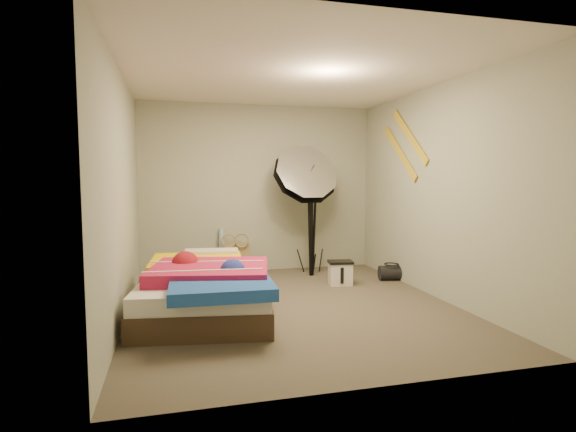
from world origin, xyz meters
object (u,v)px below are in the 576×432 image
object	(u,v)px
bed	(207,287)
camera_case	(340,274)
tote_bag	(235,258)
wrapping_roll	(221,251)
duffel_bag	(391,273)
photo_umbrella	(304,177)
camera_tripod	(312,220)

from	to	relation	value
bed	camera_case	bearing A→B (deg)	24.18
camera_case	bed	xyz separation A→B (m)	(-1.80, -0.81, 0.12)
tote_bag	wrapping_roll	distance (m)	0.24
camera_case	bed	size ratio (longest dim) A/B	0.14
tote_bag	camera_case	world-z (taller)	tote_bag
duffel_bag	photo_umbrella	world-z (taller)	photo_umbrella
tote_bag	camera_tripod	bearing A→B (deg)	-15.06
duffel_bag	bed	xyz separation A→B (m)	(-2.58, -0.89, 0.17)
wrapping_roll	bed	distance (m)	1.94
duffel_bag	camera_tripod	world-z (taller)	camera_tripod
camera_case	bed	distance (m)	1.97
wrapping_roll	camera_case	xyz separation A→B (m)	(1.46, -1.10, -0.18)
duffel_bag	camera_case	bearing A→B (deg)	-162.97
bed	wrapping_roll	bearing A→B (deg)	79.86
bed	photo_umbrella	size ratio (longest dim) A/B	1.05
tote_bag	bed	world-z (taller)	bed
tote_bag	photo_umbrella	bearing A→B (deg)	-12.17
camera_case	camera_tripod	world-z (taller)	camera_tripod
wrapping_roll	camera_tripod	xyz separation A→B (m)	(1.25, -0.46, 0.48)
wrapping_roll	bed	world-z (taller)	wrapping_roll
duffel_bag	tote_bag	bearing A→B (deg)	164.38
tote_bag	wrapping_roll	bearing A→B (deg)	-171.13
tote_bag	wrapping_roll	world-z (taller)	wrapping_roll
duffel_bag	bed	world-z (taller)	bed
camera_case	tote_bag	bearing A→B (deg)	147.67
tote_bag	photo_umbrella	distance (m)	1.59
photo_umbrella	camera_tripod	size ratio (longest dim) A/B	1.41
photo_umbrella	camera_case	bearing A→B (deg)	-68.74
wrapping_roll	duffel_bag	distance (m)	2.47
tote_bag	photo_umbrella	xyz separation A→B (m)	(0.96, -0.37, 1.21)
bed	camera_tripod	world-z (taller)	camera_tripod
bed	tote_bag	bearing A→B (deg)	73.92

